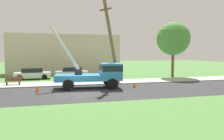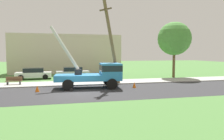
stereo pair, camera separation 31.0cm
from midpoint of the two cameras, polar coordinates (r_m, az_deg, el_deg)
name	(u,v)px [view 2 (the right image)]	position (r m, az deg, el deg)	size (l,w,h in m)	color
ground_plane	(72,77)	(30.02, -10.45, -1.89)	(120.00, 120.00, 0.00)	#477538
road_asphalt	(78,93)	(18.17, -8.55, -6.02)	(80.00, 7.65, 0.01)	#2B2B2D
sidewalk_strip	(75,83)	(23.65, -9.67, -3.48)	(80.00, 3.50, 0.10)	#9E9E99
utility_truck	(97,73)	(20.36, -3.61, -0.85)	(6.75, 3.21, 5.98)	#2D84C6
leaning_utility_pole	(112,42)	(21.76, 0.28, 7.56)	(2.67, 2.32, 8.72)	brown
traffic_cone_ahead	(134,85)	(20.51, 6.45, -4.01)	(0.36, 0.36, 0.56)	orange
traffic_cone_behind	(37,89)	(19.31, -19.05, -4.76)	(0.36, 0.36, 0.56)	orange
traffic_cone_curbside	(111,82)	(22.19, 0.22, -3.34)	(0.36, 0.36, 0.56)	orange
parked_sedan_white	(34,73)	(29.18, -20.01, -0.87)	(4.47, 2.13, 1.42)	silver
parked_sedan_silver	(73,72)	(29.62, -10.23, -0.59)	(4.49, 2.18, 1.42)	#B7B7BF
park_bench	(14,81)	(24.09, -24.54, -2.68)	(1.60, 0.45, 0.90)	brown
roadside_tree_near	(174,39)	(30.55, 16.71, 8.06)	(4.54, 4.54, 7.59)	brown
lowrise_building_backdrop	(67,54)	(37.72, -11.85, 4.25)	(18.00, 6.00, 6.40)	beige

